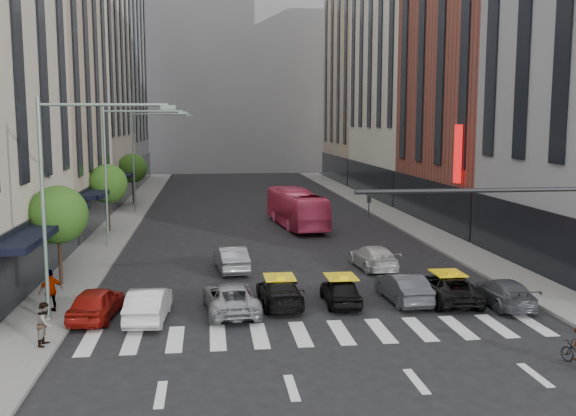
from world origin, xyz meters
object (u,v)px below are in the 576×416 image
object	(u,v)px
streetlamp_far	(144,148)
bus	(296,208)
taxi_center	(341,291)
car_red	(96,303)
taxi_left	(279,291)
car_white_front	(149,304)
streetlamp_mid	(120,158)
pedestrian_near	(45,324)
streetlamp_near	(67,180)
pedestrian_far	(51,291)

from	to	relation	value
streetlamp_far	bus	world-z (taller)	streetlamp_far
taxi_center	car_red	bearing A→B (deg)	5.62
streetlamp_far	taxi_left	size ratio (longest dim) A/B	2.05
taxi_center	streetlamp_far	bearing A→B (deg)	-68.40
car_white_front	car_red	bearing A→B (deg)	-8.40
streetlamp_far	taxi_center	xyz separation A→B (m)	(11.43, -30.72, -5.27)
streetlamp_far	bus	xyz separation A→B (m)	(12.42, -9.06, -4.44)
streetlamp_mid	pedestrian_near	size ratio (longest dim) A/B	5.66
bus	pedestrian_near	bearing A→B (deg)	56.92
car_white_front	taxi_center	world-z (taller)	car_white_front
streetlamp_near	car_red	size ratio (longest dim) A/B	2.23
streetlamp_mid	taxi_center	xyz separation A→B (m)	(11.43, -14.72, -5.27)
pedestrian_near	streetlamp_near	bearing A→B (deg)	1.31
streetlamp_near	streetlamp_far	xyz separation A→B (m)	(0.00, 32.00, 0.00)
car_red	pedestrian_near	size ratio (longest dim) A/B	2.54
bus	pedestrian_far	world-z (taller)	bus
pedestrian_far	pedestrian_near	bearing A→B (deg)	60.21
taxi_left	pedestrian_near	xyz separation A→B (m)	(-9.03, -4.47, 0.31)
streetlamp_near	pedestrian_near	xyz separation A→B (m)	(-0.36, -2.96, -4.96)
taxi_left	streetlamp_mid	bearing A→B (deg)	-60.58
car_red	taxi_left	size ratio (longest dim) A/B	0.92
pedestrian_far	streetlamp_mid	bearing A→B (deg)	-134.58
streetlamp_mid	car_white_front	size ratio (longest dim) A/B	2.14
streetlamp_far	car_red	bearing A→B (deg)	-88.43
streetlamp_near	car_white_front	world-z (taller)	streetlamp_near
streetlamp_near	pedestrian_far	xyz separation A→B (m)	(-1.13, 1.26, -4.84)
streetlamp_far	pedestrian_far	bearing A→B (deg)	-92.11
car_white_front	pedestrian_near	world-z (taller)	pedestrian_near
streetlamp_near	car_red	bearing A→B (deg)	28.38
car_white_front	taxi_center	bearing A→B (deg)	-167.63
taxi_center	taxi_left	bearing A→B (deg)	-3.46
streetlamp_near	car_white_front	bearing A→B (deg)	0.03
streetlamp_near	taxi_left	xyz separation A→B (m)	(8.67, 1.51, -5.27)
taxi_center	pedestrian_near	size ratio (longest dim) A/B	2.33
taxi_center	pedestrian_near	distance (m)	12.53
pedestrian_far	streetlamp_far	bearing A→B (deg)	-132.30
pedestrian_near	taxi_center	bearing A→B (deg)	-62.01
streetlamp_near	taxi_left	bearing A→B (deg)	9.86
streetlamp_mid	pedestrian_far	world-z (taller)	streetlamp_mid
streetlamp_mid	bus	bearing A→B (deg)	29.19
streetlamp_near	taxi_center	world-z (taller)	streetlamp_near
car_white_front	pedestrian_near	bearing A→B (deg)	44.77
car_red	streetlamp_far	bearing A→B (deg)	-81.18
streetlamp_near	pedestrian_near	world-z (taller)	streetlamp_near
streetlamp_near	taxi_center	bearing A→B (deg)	6.41
car_red	taxi_center	xyz separation A→B (m)	(10.56, 0.82, -0.06)
streetlamp_mid	car_white_front	xyz separation A→B (m)	(3.04, -16.00, -5.21)
taxi_center	pedestrian_near	xyz separation A→B (m)	(-11.78, -4.25, 0.31)
streetlamp_far	car_white_front	xyz separation A→B (m)	(3.04, -32.00, -5.21)
car_red	taxi_center	bearing A→B (deg)	-168.33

